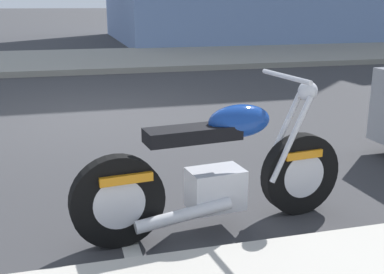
# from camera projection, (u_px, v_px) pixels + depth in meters

# --- Properties ---
(ground_plane) EXTENTS (260.00, 260.00, 0.00)m
(ground_plane) POSITION_uv_depth(u_px,v_px,m) (93.00, 117.00, 6.97)
(ground_plane) COLOR #333335
(parking_stall_stripe) EXTENTS (0.12, 2.20, 0.01)m
(parking_stall_stripe) POSITION_uv_depth(u_px,v_px,m) (125.00, 226.00, 3.57)
(parking_stall_stripe) COLOR silver
(parking_stall_stripe) RESTS_ON ground
(parked_motorcycle) EXTENTS (2.11, 0.63, 1.12)m
(parked_motorcycle) POSITION_uv_depth(u_px,v_px,m) (219.00, 173.00, 3.45)
(parked_motorcycle) COLOR black
(parked_motorcycle) RESTS_ON ground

